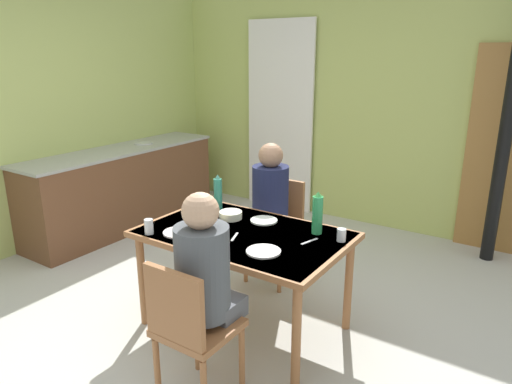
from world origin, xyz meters
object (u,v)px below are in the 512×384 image
chair_far_diner (278,223)px  serving_bowl_center (231,215)px  dining_table (244,242)px  water_bottle_green_near (317,214)px  person_far_diner (269,196)px  kitchen_counter (123,188)px  person_near_diner (204,269)px  chair_near_diner (190,326)px  water_bottle_green_far (218,193)px

chair_far_diner → serving_bowl_center: 0.69m
dining_table → chair_far_diner: chair_far_diner is taller
chair_far_diner → water_bottle_green_near: (0.63, -0.54, 0.37)m
person_far_diner → kitchen_counter: bearing=-6.9°
person_near_diner → person_far_diner: (-0.41, 1.33, 0.00)m
chair_near_diner → water_bottle_green_far: size_ratio=3.14×
dining_table → water_bottle_green_near: (0.42, 0.26, 0.21)m
dining_table → water_bottle_green_near: 0.54m
chair_near_diner → serving_bowl_center: chair_near_diner is taller
kitchen_counter → chair_near_diner: 3.05m
kitchen_counter → water_bottle_green_near: bearing=-13.6°
chair_near_diner → water_bottle_green_near: water_bottle_green_near is taller
chair_near_diner → serving_bowl_center: size_ratio=5.12×
kitchen_counter → chair_near_diner: kitchen_counter is taller
chair_far_diner → chair_near_diner: bearing=104.4°
kitchen_counter → person_far_diner: 2.15m
water_bottle_green_near → serving_bowl_center: (-0.66, -0.09, -0.11)m
person_near_diner → person_far_diner: size_ratio=1.00×
dining_table → chair_far_diner: size_ratio=1.61×
kitchen_counter → serving_bowl_center: (2.08, -0.75, 0.31)m
dining_table → chair_far_diner: (-0.21, 0.80, -0.16)m
person_far_diner → water_bottle_green_near: 0.76m
person_far_diner → water_bottle_green_near: (0.63, -0.41, 0.09)m
dining_table → person_far_diner: person_far_diner is taller
dining_table → person_near_diner: bearing=-73.0°
dining_table → serving_bowl_center: bearing=144.9°
chair_far_diner → water_bottle_green_near: 0.91m
person_near_diner → serving_bowl_center: (-0.44, 0.83, -0.02)m
chair_near_diner → person_near_diner: bearing=90.0°
chair_far_diner → water_bottle_green_far: size_ratio=3.14×
chair_far_diner → person_near_diner: (0.41, -1.47, 0.28)m
person_near_diner → serving_bowl_center: person_near_diner is taller
water_bottle_green_near → kitchen_counter: bearing=166.4°
chair_near_diner → person_far_diner: bearing=105.7°
chair_near_diner → person_far_diner: size_ratio=1.13×
kitchen_counter → water_bottle_green_far: size_ratio=8.51×
person_far_diner → water_bottle_green_far: size_ratio=2.78×
chair_near_diner → chair_far_diner: same height
kitchen_counter → person_near_diner: person_near_diner is taller
dining_table → water_bottle_green_far: 0.58m
water_bottle_green_near → dining_table: bearing=-148.6°
kitchen_counter → dining_table: bearing=-21.7°
kitchen_counter → chair_near_diner: (2.52, -1.72, 0.05)m
person_near_diner → water_bottle_green_far: 1.17m
chair_far_diner → water_bottle_green_near: size_ratio=2.93×
dining_table → chair_far_diner: 0.84m
water_bottle_green_near → water_bottle_green_far: 0.88m
water_bottle_green_near → person_near_diner: bearing=-103.5°
kitchen_counter → water_bottle_green_far: (1.86, -0.62, 0.41)m
chair_near_diner → chair_far_diner: (-0.41, 1.60, 0.00)m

